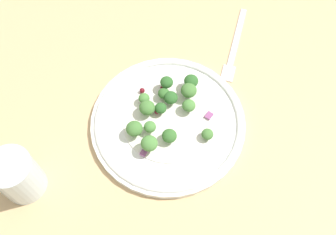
{
  "coord_description": "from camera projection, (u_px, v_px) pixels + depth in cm",
  "views": [
    {
      "loc": [
        32.59,
        -13.47,
        64.76
      ],
      "look_at": [
        2.13,
        -2.99,
        2.7
      ],
      "focal_mm": 42.68,
      "sensor_mm": 36.0,
      "label": 1
    }
  ],
  "objects": [
    {
      "name": "ground_plane",
      "position": [
        179.0,
        112.0,
        0.75
      ],
      "size": [
        180.0,
        180.0,
        2.0
      ],
      "primitive_type": "cube",
      "color": "tan"
    },
    {
      "name": "plate",
      "position": [
        168.0,
        122.0,
        0.72
      ],
      "size": [
        27.73,
        27.73,
        1.7
      ],
      "color": "white",
      "rests_on": "ground_plane"
    },
    {
      "name": "dressing_pool",
      "position": [
        168.0,
        121.0,
        0.71
      ],
      "size": [
        16.08,
        16.08,
        0.2
      ],
      "primitive_type": "cylinder",
      "color": "white",
      "rests_on": "plate"
    },
    {
      "name": "broccoli_floret_0",
      "position": [
        147.0,
        108.0,
        0.7
      ],
      "size": [
        2.84,
        2.84,
        2.88
      ],
      "color": "#9EC684",
      "rests_on": "plate"
    },
    {
      "name": "broccoli_floret_1",
      "position": [
        189.0,
        91.0,
        0.72
      ],
      "size": [
        2.89,
        2.89,
        2.92
      ],
      "color": "#8EB77A",
      "rests_on": "plate"
    },
    {
      "name": "broccoli_floret_2",
      "position": [
        191.0,
        81.0,
        0.73
      ],
      "size": [
        2.62,
        2.62,
        2.66
      ],
      "color": "#8EB77A",
      "rests_on": "plate"
    },
    {
      "name": "broccoli_floret_3",
      "position": [
        171.0,
        98.0,
        0.72
      ],
      "size": [
        2.53,
        2.53,
        2.56
      ],
      "color": "#ADD18E",
      "rests_on": "plate"
    },
    {
      "name": "broccoli_floret_4",
      "position": [
        144.0,
        98.0,
        0.72
      ],
      "size": [
        2.0,
        2.0,
        2.03
      ],
      "color": "#9EC684",
      "rests_on": "plate"
    },
    {
      "name": "broccoli_floret_5",
      "position": [
        149.0,
        144.0,
        0.67
      ],
      "size": [
        2.88,
        2.88,
        2.92
      ],
      "color": "#9EC684",
      "rests_on": "plate"
    },
    {
      "name": "broccoli_floret_6",
      "position": [
        160.0,
        108.0,
        0.71
      ],
      "size": [
        2.12,
        2.12,
        2.15
      ],
      "color": "#9EC684",
      "rests_on": "plate"
    },
    {
      "name": "broccoli_floret_7",
      "position": [
        164.0,
        94.0,
        0.72
      ],
      "size": [
        2.14,
        2.14,
        2.16
      ],
      "color": "#8EB77A",
      "rests_on": "plate"
    },
    {
      "name": "broccoli_floret_8",
      "position": [
        150.0,
        127.0,
        0.69
      ],
      "size": [
        2.12,
        2.12,
        2.15
      ],
      "color": "#9EC684",
      "rests_on": "plate"
    },
    {
      "name": "broccoli_floret_9",
      "position": [
        169.0,
        136.0,
        0.68
      ],
      "size": [
        2.57,
        2.57,
        2.6
      ],
      "color": "#9EC684",
      "rests_on": "plate"
    },
    {
      "name": "broccoli_floret_10",
      "position": [
        207.0,
        134.0,
        0.69
      ],
      "size": [
        2.08,
        2.08,
        2.11
      ],
      "color": "#9EC684",
      "rests_on": "plate"
    },
    {
      "name": "broccoli_floret_11",
      "position": [
        134.0,
        129.0,
        0.68
      ],
      "size": [
        2.89,
        2.89,
        2.92
      ],
      "color": "#8EB77A",
      "rests_on": "plate"
    },
    {
      "name": "broccoli_floret_12",
      "position": [
        167.0,
        82.0,
        0.72
      ],
      "size": [
        2.37,
        2.37,
        2.4
      ],
      "color": "#9EC684",
      "rests_on": "plate"
    },
    {
      "name": "broccoli_floret_13",
      "position": [
        189.0,
        106.0,
        0.71
      ],
      "size": [
        2.39,
        2.39,
        2.42
      ],
      "color": "#9EC684",
      "rests_on": "plate"
    },
    {
      "name": "cranberry_0",
      "position": [
        157.0,
        113.0,
        0.71
      ],
      "size": [
        0.88,
        0.88,
        0.88
      ],
      "primitive_type": "sphere",
      "color": "maroon",
      "rests_on": "plate"
    },
    {
      "name": "cranberry_1",
      "position": [
        162.0,
        88.0,
        0.74
      ],
      "size": [
        0.87,
        0.87,
        0.87
      ],
      "primitive_type": "sphere",
      "color": "#4C0A14",
      "rests_on": "plate"
    },
    {
      "name": "cranberry_2",
      "position": [
        142.0,
        91.0,
        0.73
      ],
      "size": [
        0.98,
        0.98,
        0.98
      ],
      "primitive_type": "sphere",
      "color": "maroon",
      "rests_on": "plate"
    },
    {
      "name": "onion_bit_0",
      "position": [
        168.0,
        95.0,
        0.73
      ],
      "size": [
        1.36,
        1.32,
        0.31
      ],
      "primitive_type": "cube",
      "rotation": [
        0.0,
        0.0,
        2.19
      ],
      "color": "#A35B93",
      "rests_on": "plate"
    },
    {
      "name": "onion_bit_1",
      "position": [
        144.0,
        152.0,
        0.68
      ],
      "size": [
        1.62,
        1.64,
        0.56
      ],
      "primitive_type": "cube",
      "rotation": [
        0.0,
        0.0,
        0.74
      ],
      "color": "#934C84",
      "rests_on": "plate"
    },
    {
      "name": "onion_bit_2",
      "position": [
        209.0,
        116.0,
        0.71
      ],
      "size": [
        1.7,
        1.77,
        0.59
      ],
      "primitive_type": "cube",
      "rotation": [
        0.0,
        0.0,
        0.63
      ],
      "color": "#934C84",
      "rests_on": "plate"
    },
    {
      "name": "fork",
      "position": [
        234.0,
        48.0,
        0.8
      ],
      "size": [
        16.34,
        12.03,
        0.5
      ],
      "color": "silver",
      "rests_on": "ground_plane"
    },
    {
      "name": "water_glass",
      "position": [
        17.0,
        176.0,
        0.63
      ],
      "size": [
        7.02,
        7.02,
        9.11
      ],
      "primitive_type": "cylinder",
      "color": "silver",
      "rests_on": "ground_plane"
    }
  ]
}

